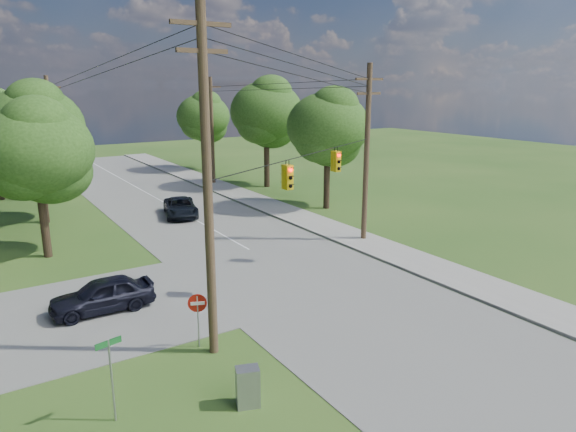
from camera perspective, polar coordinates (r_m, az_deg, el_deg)
ground at (r=20.97m, az=4.02°, el=-11.93°), size 140.00×140.00×0.00m
main_road at (r=25.77m, az=0.99°, el=-6.70°), size 10.00×100.00×0.03m
sidewalk_east at (r=29.77m, az=11.84°, el=-3.99°), size 2.60×100.00×0.12m
pole_sw at (r=17.10m, az=-8.95°, el=3.91°), size 2.00×0.32×12.00m
pole_ne at (r=30.87m, az=8.74°, el=7.11°), size 2.00×0.32×10.50m
pole_north_e at (r=49.53m, az=-8.43°, el=9.41°), size 2.00×0.32×10.00m
pole_north_w at (r=45.67m, az=-24.68°, el=7.86°), size 2.00×0.32×10.00m
power_lines at (r=29.50m, az=-7.01°, el=14.02°), size 13.93×29.62×4.93m
traffic_signals at (r=24.19m, az=2.90°, el=5.35°), size 4.91×3.27×1.05m
tree_w_near at (r=30.41m, az=-26.25°, el=6.57°), size 6.00×6.00×8.40m
tree_w_mid at (r=38.38m, az=-26.32°, el=8.88°), size 6.40×6.40×9.22m
tree_e_near at (r=38.92m, az=4.44°, el=9.87°), size 6.20×6.20×8.81m
tree_e_mid at (r=47.50m, az=-2.43°, el=11.50°), size 6.60×6.60×9.64m
tree_e_far at (r=57.83m, az=-9.39°, el=10.86°), size 5.80×5.80×8.32m
car_cross_dark at (r=23.08m, az=-19.93°, el=-8.23°), size 4.25×1.78×1.44m
car_main_north at (r=37.96m, az=-11.85°, el=0.98°), size 3.34×5.13×1.31m
control_cabinet at (r=16.02m, az=-4.49°, el=-18.41°), size 0.81×0.69×1.24m
do_not_enter_sign at (r=18.92m, az=-10.01°, el=-10.05°), size 0.64×0.30×2.07m
street_name_sign at (r=15.63m, az=-19.08°, el=-15.82°), size 0.75×0.20×2.53m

